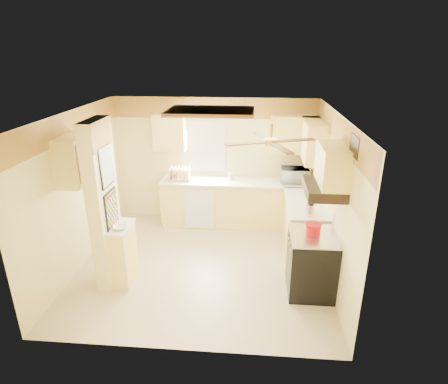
# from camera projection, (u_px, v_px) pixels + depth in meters

# --- Properties ---
(floor) EXTENTS (4.00, 4.00, 0.00)m
(floor) POSITION_uv_depth(u_px,v_px,m) (203.00, 264.00, 6.25)
(floor) COLOR beige
(floor) RESTS_ON ground
(ceiling) EXTENTS (4.00, 4.00, 0.00)m
(ceiling) POSITION_uv_depth(u_px,v_px,m) (200.00, 114.00, 5.35)
(ceiling) COLOR white
(ceiling) RESTS_ON wall_back
(wall_back) EXTENTS (4.00, 0.00, 4.00)m
(wall_back) POSITION_uv_depth(u_px,v_px,m) (215.00, 161.00, 7.56)
(wall_back) COLOR #F1E193
(wall_back) RESTS_ON floor
(wall_front) EXTENTS (4.00, 0.00, 4.00)m
(wall_front) POSITION_uv_depth(u_px,v_px,m) (177.00, 260.00, 4.03)
(wall_front) COLOR #F1E193
(wall_front) RESTS_ON floor
(wall_left) EXTENTS (0.00, 3.80, 3.80)m
(wall_left) POSITION_uv_depth(u_px,v_px,m) (77.00, 191.00, 5.96)
(wall_left) COLOR #F1E193
(wall_left) RESTS_ON floor
(wall_right) EXTENTS (0.00, 3.80, 3.80)m
(wall_right) POSITION_uv_depth(u_px,v_px,m) (333.00, 199.00, 5.64)
(wall_right) COLOR #F1E193
(wall_right) RESTS_ON floor
(wallpaper_border) EXTENTS (4.00, 0.02, 0.40)m
(wallpaper_border) POSITION_uv_depth(u_px,v_px,m) (214.00, 108.00, 7.17)
(wallpaper_border) COLOR gold
(wallpaper_border) RESTS_ON wall_back
(partition_column) EXTENTS (0.20, 0.70, 2.50)m
(partition_column) POSITION_uv_depth(u_px,v_px,m) (104.00, 206.00, 5.39)
(partition_column) COLOR #F1E193
(partition_column) RESTS_ON floor
(partition_ledge) EXTENTS (0.25, 0.55, 0.90)m
(partition_ledge) POSITION_uv_depth(u_px,v_px,m) (124.00, 255.00, 5.67)
(partition_ledge) COLOR #FDE478
(partition_ledge) RESTS_ON floor
(ledge_top) EXTENTS (0.28, 0.58, 0.04)m
(ledge_top) POSITION_uv_depth(u_px,v_px,m) (121.00, 227.00, 5.50)
(ledge_top) COLOR white
(ledge_top) RESTS_ON partition_ledge
(lower_cabinets_back) EXTENTS (3.00, 0.60, 0.90)m
(lower_cabinets_back) POSITION_uv_depth(u_px,v_px,m) (238.00, 203.00, 7.53)
(lower_cabinets_back) COLOR #FDE478
(lower_cabinets_back) RESTS_ON floor
(lower_cabinets_right) EXTENTS (0.60, 1.40, 0.90)m
(lower_cabinets_right) POSITION_uv_depth(u_px,v_px,m) (304.00, 228.00, 6.51)
(lower_cabinets_right) COLOR #FDE478
(lower_cabinets_right) RESTS_ON floor
(countertop_back) EXTENTS (3.04, 0.64, 0.04)m
(countertop_back) POSITION_uv_depth(u_px,v_px,m) (238.00, 182.00, 7.36)
(countertop_back) COLOR white
(countertop_back) RESTS_ON lower_cabinets_back
(countertop_right) EXTENTS (0.64, 1.44, 0.04)m
(countertop_right) POSITION_uv_depth(u_px,v_px,m) (306.00, 203.00, 6.34)
(countertop_right) COLOR white
(countertop_right) RESTS_ON lower_cabinets_right
(dishwasher_panel) EXTENTS (0.58, 0.02, 0.80)m
(dishwasher_panel) POSITION_uv_depth(u_px,v_px,m) (199.00, 209.00, 7.31)
(dishwasher_panel) COLOR white
(dishwasher_panel) RESTS_ON lower_cabinets_back
(window) EXTENTS (0.92, 0.02, 1.02)m
(window) POSITION_uv_depth(u_px,v_px,m) (202.00, 146.00, 7.46)
(window) COLOR white
(window) RESTS_ON wall_back
(upper_cab_back_left) EXTENTS (0.60, 0.35, 0.70)m
(upper_cab_back_left) POSITION_uv_depth(u_px,v_px,m) (170.00, 132.00, 7.25)
(upper_cab_back_left) COLOR #FDE478
(upper_cab_back_left) RESTS_ON wall_back
(upper_cab_back_right) EXTENTS (0.90, 0.35, 0.70)m
(upper_cab_back_right) POSITION_uv_depth(u_px,v_px,m) (295.00, 135.00, 7.06)
(upper_cab_back_right) COLOR #FDE478
(upper_cab_back_right) RESTS_ON wall_back
(upper_cab_right) EXTENTS (0.35, 1.00, 0.70)m
(upper_cab_right) POSITION_uv_depth(u_px,v_px,m) (313.00, 141.00, 6.60)
(upper_cab_right) COLOR #FDE478
(upper_cab_right) RESTS_ON wall_right
(upper_cab_left_wall) EXTENTS (0.35, 0.75, 0.70)m
(upper_cab_left_wall) POSITION_uv_depth(u_px,v_px,m) (75.00, 159.00, 5.49)
(upper_cab_left_wall) COLOR #FDE478
(upper_cab_left_wall) RESTS_ON wall_left
(upper_cab_over_stove) EXTENTS (0.35, 0.76, 0.52)m
(upper_cab_over_stove) POSITION_uv_depth(u_px,v_px,m) (333.00, 165.00, 4.89)
(upper_cab_over_stove) COLOR #FDE478
(upper_cab_over_stove) RESTS_ON wall_right
(stove) EXTENTS (0.68, 0.77, 0.92)m
(stove) POSITION_uv_depth(u_px,v_px,m) (311.00, 263.00, 5.44)
(stove) COLOR black
(stove) RESTS_ON floor
(range_hood) EXTENTS (0.50, 0.76, 0.14)m
(range_hood) POSITION_uv_depth(u_px,v_px,m) (324.00, 189.00, 5.02)
(range_hood) COLOR black
(range_hood) RESTS_ON upper_cab_over_stove
(poster_menu) EXTENTS (0.02, 0.42, 0.57)m
(poster_menu) POSITION_uv_depth(u_px,v_px,m) (106.00, 167.00, 5.17)
(poster_menu) COLOR black
(poster_menu) RESTS_ON partition_column
(poster_nashville) EXTENTS (0.02, 0.42, 0.57)m
(poster_nashville) POSITION_uv_depth(u_px,v_px,m) (111.00, 210.00, 5.40)
(poster_nashville) COLOR black
(poster_nashville) RESTS_ON partition_column
(ceiling_light_panel) EXTENTS (1.35, 0.95, 0.06)m
(ceiling_light_panel) POSITION_uv_depth(u_px,v_px,m) (211.00, 112.00, 5.82)
(ceiling_light_panel) COLOR brown
(ceiling_light_panel) RESTS_ON ceiling
(ceiling_fan) EXTENTS (1.15, 1.15, 0.26)m
(ceiling_fan) POSITION_uv_depth(u_px,v_px,m) (271.00, 141.00, 4.69)
(ceiling_fan) COLOR gold
(ceiling_fan) RESTS_ON ceiling
(vent_grate) EXTENTS (0.02, 0.40, 0.25)m
(vent_grate) POSITION_uv_depth(u_px,v_px,m) (355.00, 146.00, 4.43)
(vent_grate) COLOR black
(vent_grate) RESTS_ON wall_right
(microwave) EXTENTS (0.53, 0.36, 0.29)m
(microwave) POSITION_uv_depth(u_px,v_px,m) (295.00, 175.00, 7.20)
(microwave) COLOR white
(microwave) RESTS_ON countertop_back
(bowl) EXTENTS (0.25, 0.25, 0.05)m
(bowl) POSITION_uv_depth(u_px,v_px,m) (120.00, 227.00, 5.39)
(bowl) COLOR white
(bowl) RESTS_ON ledge_top
(dutch_oven) EXTENTS (0.23, 0.23, 0.15)m
(dutch_oven) POSITION_uv_depth(u_px,v_px,m) (313.00, 229.00, 5.29)
(dutch_oven) COLOR #B80C11
(dutch_oven) RESTS_ON stove
(kettle) EXTENTS (0.14, 0.14, 0.21)m
(kettle) POSITION_uv_depth(u_px,v_px,m) (310.00, 210.00, 5.80)
(kettle) COLOR silver
(kettle) RESTS_ON countertop_right
(dish_rack) EXTENTS (0.44, 0.35, 0.24)m
(dish_rack) POSITION_uv_depth(u_px,v_px,m) (180.00, 175.00, 7.39)
(dish_rack) COLOR tan
(dish_rack) RESTS_ON countertop_back
(utensil_crock) EXTENTS (0.10, 0.10, 0.21)m
(utensil_crock) POSITION_uv_depth(u_px,v_px,m) (231.00, 176.00, 7.40)
(utensil_crock) COLOR white
(utensil_crock) RESTS_ON countertop_back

